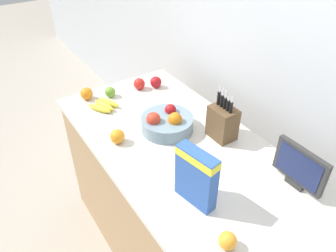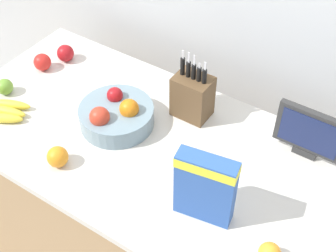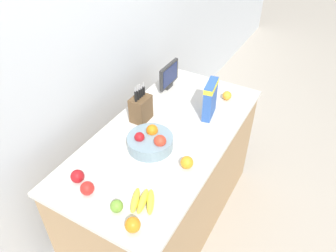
# 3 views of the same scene
# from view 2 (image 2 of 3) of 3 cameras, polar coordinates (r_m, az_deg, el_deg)

# --- Properties ---
(counter) EXTENTS (1.66, 0.81, 0.93)m
(counter) POSITION_cam_2_polar(r_m,az_deg,el_deg) (2.15, -1.92, -10.61)
(counter) COLOR tan
(counter) RESTS_ON ground_plane
(knife_block) EXTENTS (0.15, 0.11, 0.29)m
(knife_block) POSITION_cam_2_polar(r_m,az_deg,el_deg) (1.84, 3.00, 3.72)
(knife_block) COLOR brown
(knife_block) RESTS_ON counter
(small_monitor) EXTENTS (0.26, 0.03, 0.21)m
(small_monitor) POSITION_cam_2_polar(r_m,az_deg,el_deg) (1.74, 16.95, -0.82)
(small_monitor) COLOR #2D2D2D
(small_monitor) RESTS_ON counter
(cereal_box) EXTENTS (0.20, 0.09, 0.27)m
(cereal_box) POSITION_cam_2_polar(r_m,az_deg,el_deg) (1.47, 4.57, -7.24)
(cereal_box) COLOR #2D56A8
(cereal_box) RESTS_ON counter
(fruit_bowl) EXTENTS (0.29, 0.29, 0.13)m
(fruit_bowl) POSITION_cam_2_polar(r_m,az_deg,el_deg) (1.84, -6.32, 1.36)
(fruit_bowl) COLOR gray
(fruit_bowl) RESTS_ON counter
(banana_bunch) EXTENTS (0.20, 0.18, 0.04)m
(banana_bunch) POSITION_cam_2_polar(r_m,az_deg,el_deg) (1.99, -19.06, 1.71)
(banana_bunch) COLOR yellow
(banana_bunch) RESTS_ON counter
(apple_rear) EXTENTS (0.08, 0.08, 0.08)m
(apple_rear) POSITION_cam_2_polar(r_m,az_deg,el_deg) (2.21, -12.39, 8.66)
(apple_rear) COLOR #A31419
(apple_rear) RESTS_ON counter
(apple_front) EXTENTS (0.07, 0.07, 0.07)m
(apple_front) POSITION_cam_2_polar(r_m,az_deg,el_deg) (2.09, -19.27, 4.53)
(apple_front) COLOR #6B9E33
(apple_front) RESTS_ON counter
(apple_middle) EXTENTS (0.08, 0.08, 0.08)m
(apple_middle) POSITION_cam_2_polar(r_m,az_deg,el_deg) (2.18, -15.07, 7.53)
(apple_middle) COLOR red
(apple_middle) RESTS_ON counter
(orange_mid_left) EXTENTS (0.08, 0.08, 0.08)m
(orange_mid_left) POSITION_cam_2_polar(r_m,az_deg,el_deg) (1.73, -13.31, -3.67)
(orange_mid_left) COLOR orange
(orange_mid_left) RESTS_ON counter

